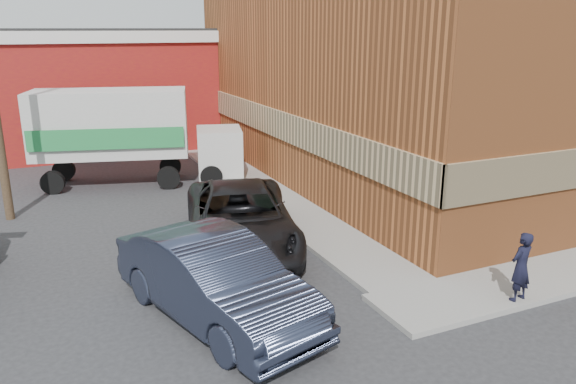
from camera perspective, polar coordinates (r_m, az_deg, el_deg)
name	(u,v)px	position (r m, az deg, el deg)	size (l,w,h in m)	color
ground	(381,295)	(12.65, 9.43, -10.29)	(90.00, 90.00, 0.00)	#28282B
brick_building	(441,52)	(23.65, 15.30, 13.51)	(14.25, 18.25, 9.36)	#A9592B
sidewalk_west	(257,187)	(20.39, -3.17, 0.49)	(1.80, 18.00, 0.12)	gray
warehouse	(42,89)	(29.45, -23.71, 9.52)	(16.30, 8.30, 5.60)	maroon
man	(521,267)	(12.67, 22.59, -7.02)	(0.55, 0.36, 1.50)	black
sedan	(215,280)	(11.28, -7.40, -8.82)	(1.81, 5.18, 1.71)	#272D41
suv_a	(240,219)	(14.71, -4.89, -2.75)	(2.74, 5.95, 1.65)	black
box_truck	(130,131)	(21.39, -15.73, 6.02)	(7.37, 3.84, 3.49)	silver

